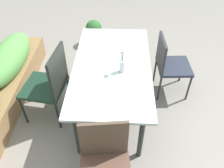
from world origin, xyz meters
TOP-DOWN VIEW (x-y plane):
  - ground_plane at (0.00, 0.00)m, footprint 12.00×12.00m
  - dining_table at (0.08, 0.01)m, footprint 1.72×0.93m
  - chair_end_left at (-1.08, 0.02)m, footprint 0.51×0.51m
  - chair_far_side at (-0.06, 0.77)m, footprint 0.56×0.56m
  - chair_near_right at (0.46, -0.76)m, footprint 0.48×0.48m
  - flower_vase at (-0.03, -0.11)m, footprint 0.06×0.06m
  - potted_plant at (1.70, 0.42)m, footprint 0.29×0.29m

SIDE VIEW (x-z plane):
  - ground_plane at x=0.00m, z-range 0.00..0.00m
  - potted_plant at x=1.70m, z-range 0.01..0.48m
  - chair_near_right at x=0.46m, z-range 0.07..0.96m
  - chair_end_left at x=-1.08m, z-range 0.07..1.02m
  - chair_far_side at x=-0.06m, z-range 0.06..1.08m
  - dining_table at x=0.08m, z-range 0.31..1.05m
  - flower_vase at x=-0.03m, z-range 0.72..1.02m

